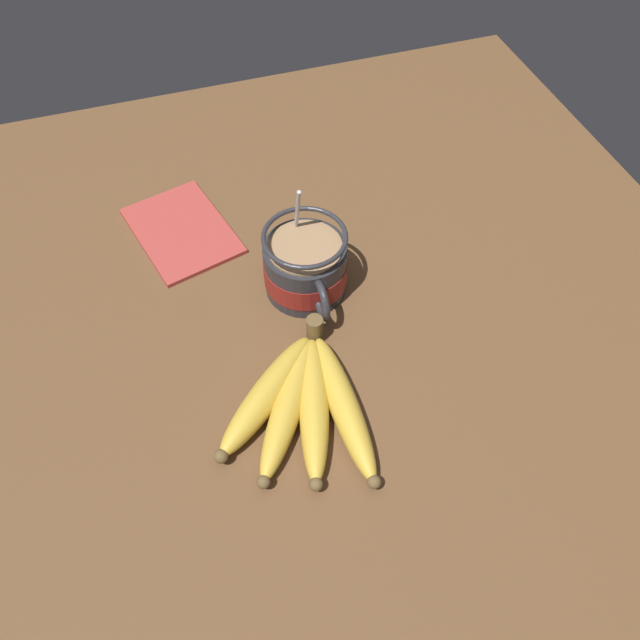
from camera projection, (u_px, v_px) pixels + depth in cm
name	position (u px, v px, depth cm)	size (l,w,h in cm)	color
table	(309.00, 332.00, 77.48)	(108.44, 108.44, 2.52)	brown
coffee_mug	(306.00, 267.00, 77.06)	(14.17, 10.50, 14.50)	#28282D
banana_bunch	(302.00, 402.00, 68.12)	(21.29, 16.46, 4.08)	brown
napkin	(182.00, 231.00, 85.90)	(18.99, 15.39, 0.60)	#A33833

